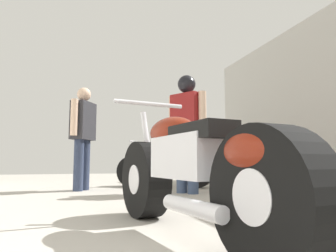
% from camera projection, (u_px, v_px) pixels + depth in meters
% --- Properties ---
extents(ground_plane, '(16.88, 16.88, 0.00)m').
position_uv_depth(ground_plane, '(142.00, 201.00, 3.60)').
color(ground_plane, '#A8A399').
extents(motorcycle_maroon_cruiser, '(0.67, 2.03, 0.95)m').
position_uv_depth(motorcycle_maroon_cruiser, '(190.00, 171.00, 1.92)').
color(motorcycle_maroon_cruiser, black).
rests_on(motorcycle_maroon_cruiser, ground_plane).
extents(motorcycle_black_naked, '(1.59, 1.18, 0.83)m').
position_uv_depth(motorcycle_black_naked, '(165.00, 168.00, 5.61)').
color(motorcycle_black_naked, black).
rests_on(motorcycle_black_naked, ground_plane).
extents(mechanic_in_blue, '(0.43, 0.62, 1.65)m').
position_uv_depth(mechanic_in_blue, '(83.00, 131.00, 5.00)').
color(mechanic_in_blue, '#2D3851').
rests_on(mechanic_in_blue, ground_plane).
extents(mechanic_with_helmet, '(0.45, 0.64, 1.73)m').
position_uv_depth(mechanic_with_helmet, '(187.00, 122.00, 4.58)').
color(mechanic_with_helmet, '#384766').
rests_on(mechanic_with_helmet, ground_plane).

